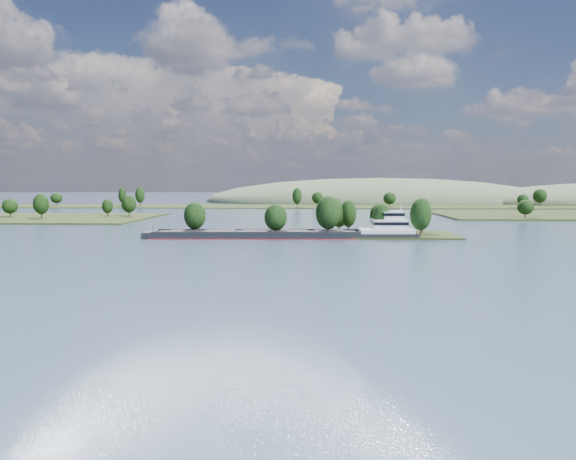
{
  "coord_description": "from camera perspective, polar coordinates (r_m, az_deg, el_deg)",
  "views": [
    {
      "loc": [
        2.72,
        -13.27,
        18.31
      ],
      "look_at": [
        -4.45,
        130.0,
        6.0
      ],
      "focal_mm": 35.0,
      "sensor_mm": 36.0,
      "label": 1
    }
  ],
  "objects": [
    {
      "name": "ground",
      "position": [
        134.55,
        1.68,
        -2.92
      ],
      "size": [
        1800.0,
        1800.0,
        0.0
      ],
      "primitive_type": "plane",
      "color": "#394A62",
      "rests_on": "ground"
    },
    {
      "name": "tree_island",
      "position": [
        193.08,
        3.7,
        0.7
      ],
      "size": [
        100.0,
        31.51,
        14.37
      ],
      "color": "#263216",
      "rests_on": "ground"
    },
    {
      "name": "back_shoreline",
      "position": [
        413.43,
        3.69,
        2.45
      ],
      "size": [
        900.0,
        60.0,
        15.15
      ],
      "color": "#263216",
      "rests_on": "ground"
    },
    {
      "name": "hill_west",
      "position": [
        516.78,
        9.24,
        2.81
      ],
      "size": [
        320.0,
        160.0,
        44.0
      ],
      "primitive_type": "ellipsoid",
      "color": "#4A5A3E",
      "rests_on": "ground"
    },
    {
      "name": "cargo_barge",
      "position": [
        183.9,
        1.2,
        -0.34
      ],
      "size": [
        89.38,
        14.55,
        12.04
      ],
      "color": "black",
      "rests_on": "ground"
    }
  ]
}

